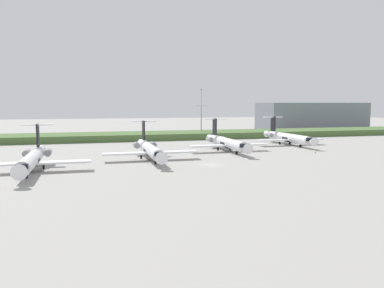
{
  "coord_description": "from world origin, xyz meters",
  "views": [
    {
      "loc": [
        -26.26,
        -79.99,
        13.52
      ],
      "look_at": [
        0.0,
        15.96,
        3.0
      ],
      "focal_mm": 35.64,
      "sensor_mm": 36.0,
      "label": 1
    }
  ],
  "objects_px": {
    "regional_jet_second": "(150,149)",
    "regional_jet_third": "(226,142)",
    "regional_jet_nearest": "(32,159)",
    "safety_cone_front_marker": "(315,152)",
    "regional_jet_fourth": "(288,137)",
    "antenna_mast": "(201,117)"
  },
  "relations": [
    {
      "from": "regional_jet_second",
      "to": "regional_jet_third",
      "type": "xyz_separation_m",
      "value": [
        23.82,
        10.72,
        0.0
      ]
    },
    {
      "from": "regional_jet_nearest",
      "to": "regional_jet_second",
      "type": "xyz_separation_m",
      "value": [
        25.41,
        9.9,
        0.0
      ]
    },
    {
      "from": "safety_cone_front_marker",
      "to": "regional_jet_third",
      "type": "bearing_deg",
      "value": 153.22
    },
    {
      "from": "regional_jet_second",
      "to": "safety_cone_front_marker",
      "type": "bearing_deg",
      "value": -0.49
    },
    {
      "from": "regional_jet_third",
      "to": "regional_jet_fourth",
      "type": "relative_size",
      "value": 1.0
    },
    {
      "from": "regional_jet_third",
      "to": "safety_cone_front_marker",
      "type": "bearing_deg",
      "value": -26.78
    },
    {
      "from": "regional_jet_nearest",
      "to": "antenna_mast",
      "type": "height_order",
      "value": "antenna_mast"
    },
    {
      "from": "regional_jet_fourth",
      "to": "safety_cone_front_marker",
      "type": "distance_m",
      "value": 21.73
    },
    {
      "from": "regional_jet_second",
      "to": "antenna_mast",
      "type": "relative_size",
      "value": 1.59
    },
    {
      "from": "regional_jet_nearest",
      "to": "safety_cone_front_marker",
      "type": "xyz_separation_m",
      "value": [
        71.24,
        9.51,
        -2.26
      ]
    },
    {
      "from": "regional_jet_second",
      "to": "regional_jet_third",
      "type": "height_order",
      "value": "same"
    },
    {
      "from": "regional_jet_third",
      "to": "regional_jet_fourth",
      "type": "bearing_deg",
      "value": 21.94
    },
    {
      "from": "regional_jet_nearest",
      "to": "regional_jet_third",
      "type": "relative_size",
      "value": 1.0
    },
    {
      "from": "regional_jet_nearest",
      "to": "antenna_mast",
      "type": "bearing_deg",
      "value": 50.22
    },
    {
      "from": "antenna_mast",
      "to": "regional_jet_nearest",
      "type": "bearing_deg",
      "value": -129.78
    },
    {
      "from": "regional_jet_second",
      "to": "regional_jet_third",
      "type": "distance_m",
      "value": 26.12
    },
    {
      "from": "regional_jet_fourth",
      "to": "antenna_mast",
      "type": "xyz_separation_m",
      "value": [
        -19.07,
        35.88,
        5.64
      ]
    },
    {
      "from": "regional_jet_second",
      "to": "regional_jet_fourth",
      "type": "xyz_separation_m",
      "value": [
        49.22,
        20.95,
        0.0
      ]
    },
    {
      "from": "regional_jet_fourth",
      "to": "regional_jet_second",
      "type": "bearing_deg",
      "value": -156.94
    },
    {
      "from": "regional_jet_second",
      "to": "regional_jet_fourth",
      "type": "height_order",
      "value": "same"
    },
    {
      "from": "regional_jet_nearest",
      "to": "regional_jet_third",
      "type": "distance_m",
      "value": 53.37
    },
    {
      "from": "regional_jet_nearest",
      "to": "regional_jet_second",
      "type": "bearing_deg",
      "value": 21.3
    }
  ]
}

